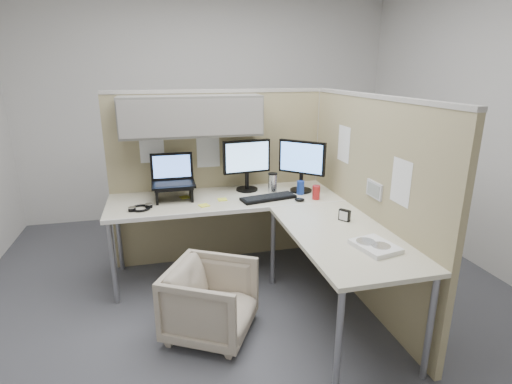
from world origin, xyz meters
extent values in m
plane|color=#434449|center=(0.00, 0.00, 0.00)|extent=(4.50, 4.50, 0.00)
cube|color=tan|center=(-0.10, 0.90, 0.80)|extent=(2.00, 0.05, 1.60)
cube|color=#A8A399|center=(-0.10, 0.90, 1.61)|extent=(2.00, 0.06, 0.03)
cube|color=slate|center=(-0.35, 0.75, 1.42)|extent=(1.20, 0.34, 0.34)
cube|color=gray|center=(-0.35, 0.57, 1.42)|extent=(1.18, 0.01, 0.30)
plane|color=white|center=(-0.70, 0.87, 1.15)|extent=(0.26, 0.00, 0.26)
plane|color=white|center=(-0.20, 0.87, 1.08)|extent=(0.26, 0.00, 0.26)
cube|color=tan|center=(0.90, -0.10, 0.80)|extent=(0.05, 2.00, 1.60)
cube|color=#A8A399|center=(0.90, -0.10, 1.61)|extent=(0.06, 2.00, 0.03)
cube|color=#A8A399|center=(0.90, 0.90, 0.80)|extent=(0.06, 0.06, 1.60)
cube|color=silver|center=(0.87, -0.25, 0.96)|extent=(0.02, 0.20, 0.12)
cube|color=gray|center=(0.86, -0.25, 0.96)|extent=(0.00, 0.16, 0.09)
plane|color=white|center=(0.87, 0.30, 1.20)|extent=(0.00, 0.26, 0.26)
plane|color=white|center=(0.87, -0.55, 1.10)|extent=(0.00, 0.26, 0.26)
cube|color=beige|center=(-0.10, 0.54, 0.71)|extent=(2.00, 0.68, 0.03)
cube|color=beige|center=(0.54, -0.45, 0.71)|extent=(0.68, 1.30, 0.03)
cube|color=white|center=(-0.10, 0.20, 0.71)|extent=(2.00, 0.02, 0.03)
cylinder|color=gray|center=(-1.05, 0.25, 0.35)|extent=(0.04, 0.04, 0.70)
cylinder|color=gray|center=(-1.05, 0.83, 0.35)|extent=(0.04, 0.04, 0.70)
cylinder|color=gray|center=(0.25, -1.05, 0.35)|extent=(0.04, 0.04, 0.70)
cylinder|color=gray|center=(0.83, -1.05, 0.35)|extent=(0.04, 0.04, 0.70)
cylinder|color=gray|center=(0.25, 0.25, 0.35)|extent=(0.04, 0.04, 0.70)
imported|color=#B4AA8F|center=(-0.36, -0.31, 0.28)|extent=(0.72, 0.73, 0.57)
cylinder|color=black|center=(0.13, 0.71, 0.74)|extent=(0.20, 0.20, 0.02)
cylinder|color=black|center=(0.13, 0.71, 0.82)|extent=(0.04, 0.04, 0.15)
cube|color=black|center=(0.13, 0.71, 1.05)|extent=(0.44, 0.09, 0.30)
cube|color=#8EC1F5|center=(0.13, 0.69, 1.05)|extent=(0.40, 0.05, 0.26)
cylinder|color=black|center=(0.60, 0.56, 0.74)|extent=(0.20, 0.20, 0.02)
cylinder|color=black|center=(0.60, 0.56, 0.82)|extent=(0.04, 0.04, 0.15)
cube|color=black|center=(0.60, 0.56, 1.05)|extent=(0.34, 0.33, 0.30)
cube|color=#5C9AF9|center=(0.59, 0.54, 1.05)|extent=(0.29, 0.28, 0.26)
cube|color=black|center=(-0.54, 0.57, 0.85)|extent=(0.32, 0.26, 0.02)
cube|color=black|center=(-0.68, 0.57, 0.79)|extent=(0.02, 0.23, 0.13)
cube|color=black|center=(-0.40, 0.57, 0.79)|extent=(0.02, 0.23, 0.13)
cube|color=black|center=(-0.54, 0.57, 0.87)|extent=(0.36, 0.26, 0.02)
cube|color=black|center=(-0.54, 0.73, 0.99)|extent=(0.36, 0.06, 0.23)
cube|color=#598CF2|center=(-0.54, 0.72, 0.99)|extent=(0.32, 0.04, 0.19)
cube|color=black|center=(0.25, 0.40, 0.74)|extent=(0.50, 0.25, 0.02)
ellipsoid|color=black|center=(0.49, 0.28, 0.75)|extent=(0.10, 0.08, 0.03)
cylinder|color=silver|center=(0.34, 0.58, 0.81)|extent=(0.08, 0.08, 0.17)
cylinder|color=black|center=(0.34, 0.58, 0.91)|extent=(0.08, 0.08, 0.01)
cylinder|color=#B21E1E|center=(0.64, 0.30, 0.79)|extent=(0.07, 0.07, 0.12)
cylinder|color=#1E3FA5|center=(0.56, 0.47, 0.79)|extent=(0.07, 0.07, 0.12)
cube|color=#F6F841|center=(-0.31, 0.36, 0.73)|extent=(0.10, 0.10, 0.01)
cube|color=#F6F841|center=(-0.14, 0.47, 0.73)|extent=(0.08, 0.08, 0.01)
cube|color=#F6F841|center=(-0.45, 0.61, 0.73)|extent=(0.09, 0.09, 0.01)
torus|color=black|center=(-0.81, 0.39, 0.74)|extent=(0.21, 0.21, 0.02)
cylinder|color=black|center=(-0.88, 0.36, 0.75)|extent=(0.06, 0.06, 0.03)
cylinder|color=black|center=(-0.75, 0.42, 0.75)|extent=(0.06, 0.06, 0.03)
cube|color=white|center=(0.63, -0.71, 0.74)|extent=(0.27, 0.31, 0.03)
cylinder|color=silver|center=(0.65, -0.74, 0.76)|extent=(0.12, 0.12, 0.00)
cylinder|color=silver|center=(0.59, -0.66, 0.76)|extent=(0.12, 0.12, 0.00)
cube|color=black|center=(0.66, -0.23, 0.77)|extent=(0.08, 0.09, 0.08)
cube|color=white|center=(0.64, -0.24, 0.77)|extent=(0.04, 0.06, 0.07)
camera|label=1|loc=(-0.64, -2.75, 1.80)|focal=28.00mm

